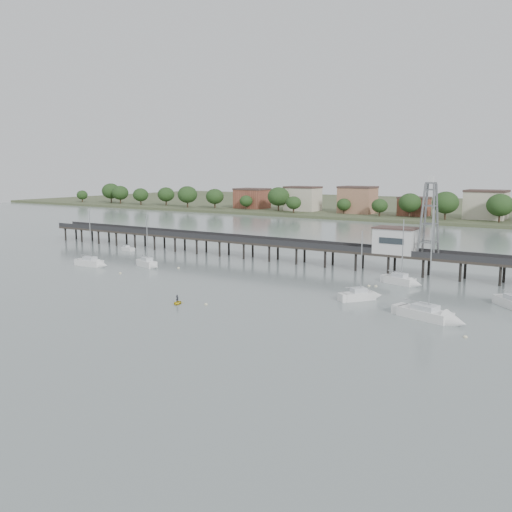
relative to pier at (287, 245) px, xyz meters
The scene contains 14 objects.
ground_plane 60.12m from the pier, 90.00° to the right, with size 500.00×500.00×0.00m, color gray.
pier is the anchor object (origin of this frame).
pier_building 25.16m from the pier, ahead, with size 8.40×5.40×5.30m.
lattice_tower 32.34m from the pier, ahead, with size 3.20×3.20×15.50m.
sailboat_c 38.43m from the pier, 41.30° to the right, with size 5.83×6.83×11.70m.
sailboat_d 53.15m from the pier, 37.21° to the right, with size 10.51×5.71×16.49m.
sailboat_a 42.28m from the pier, 139.33° to the right, with size 8.02×2.77×13.07m.
sailboat_b 30.64m from the pier, 134.01° to the right, with size 7.28×4.02×11.68m.
sailboat_f 32.46m from the pier, 18.81° to the right, with size 7.84×4.16×12.50m.
white_tender 43.56m from the pier, behind, with size 3.88×2.12×1.43m.
yellow_dinghy 44.32m from the pier, 83.00° to the right, with size 1.65×0.48×2.31m, color yellow.
dinghy_occupant 44.32m from the pier, 83.00° to the right, with size 0.45×1.22×0.29m, color black.
mooring_buoys 27.58m from the pier, 78.19° to the right, with size 81.96×27.86×0.39m.
far_shore 179.60m from the pier, 89.89° to the left, with size 500.00×170.00×10.40m.
Camera 1 is at (62.78, -50.06, 21.16)m, focal length 40.00 mm.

